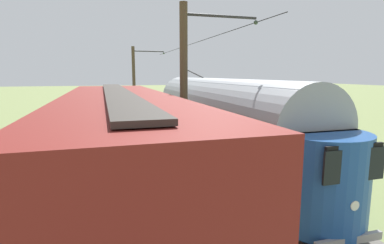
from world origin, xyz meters
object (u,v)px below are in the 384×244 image
(coach_adjacent, at_px, (119,153))
(catenary_pole_foreground, at_px, (135,84))
(catenary_pole_mid_near, at_px, (186,99))
(vintage_streetcar, at_px, (218,119))

(coach_adjacent, relative_size, catenary_pole_foreground, 1.89)
(coach_adjacent, bearing_deg, catenary_pole_mid_near, -150.50)
(coach_adjacent, relative_size, catenary_pole_mid_near, 1.89)
(coach_adjacent, bearing_deg, catenary_pole_foreground, -97.58)
(vintage_streetcar, height_order, catenary_pole_foreground, catenary_pole_foreground)
(vintage_streetcar, relative_size, catenary_pole_mid_near, 2.54)
(vintage_streetcar, bearing_deg, coach_adjacent, 44.73)
(vintage_streetcar, xyz_separation_m, coach_adjacent, (5.15, 5.10, -0.10))
(coach_adjacent, xyz_separation_m, catenary_pole_foreground, (-2.47, -18.58, 1.47))
(catenary_pole_foreground, bearing_deg, vintage_streetcar, 101.24)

